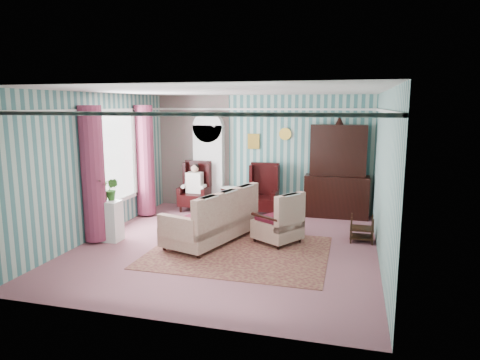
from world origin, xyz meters
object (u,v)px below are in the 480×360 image
(nest_table, at_px, (362,228))
(floral_armchair, at_px, (278,217))
(coffee_table, at_px, (185,229))
(sofa, at_px, (211,219))
(wingback_left, at_px, (195,186))
(wingback_right, at_px, (262,190))
(seated_woman, at_px, (195,188))
(round_side_table, at_px, (231,200))
(bookcase, at_px, (209,165))
(dresser_hutch, at_px, (338,168))
(plant_stand, at_px, (107,221))

(nest_table, height_order, floral_armchair, floral_armchair)
(coffee_table, bearing_deg, floral_armchair, 7.78)
(sofa, bearing_deg, nest_table, -59.17)
(wingback_left, bearing_deg, sofa, -61.93)
(wingback_right, xyz_separation_m, seated_woman, (-1.75, 0.00, -0.04))
(coffee_table, bearing_deg, wingback_left, 106.17)
(round_side_table, relative_size, floral_armchair, 0.59)
(seated_woman, bearing_deg, floral_armchair, -39.20)
(wingback_left, height_order, round_side_table, wingback_left)
(bookcase, bearing_deg, dresser_hutch, -2.11)
(sofa, bearing_deg, seated_woman, 45.20)
(nest_table, distance_m, floral_armchair, 1.68)
(plant_stand, bearing_deg, wingback_left, 73.78)
(wingback_left, distance_m, sofa, 2.56)
(wingback_right, xyz_separation_m, plant_stand, (-2.55, -2.75, -0.22))
(plant_stand, bearing_deg, dresser_hutch, 35.08)
(bookcase, height_order, nest_table, bookcase)
(wingback_left, bearing_deg, dresser_hutch, 4.41)
(bookcase, height_order, coffee_table, bookcase)
(coffee_table, bearing_deg, sofa, 2.24)
(dresser_hutch, relative_size, sofa, 1.11)
(dresser_hutch, xyz_separation_m, coffee_table, (-2.84, -2.54, -0.99))
(seated_woman, height_order, plant_stand, seated_woman)
(plant_stand, xyz_separation_m, floral_armchair, (3.28, 0.73, 0.11))
(wingback_left, bearing_deg, plant_stand, -106.22)
(nest_table, bearing_deg, seated_woman, 159.15)
(dresser_hutch, height_order, round_side_table, dresser_hutch)
(bookcase, xyz_separation_m, wingback_right, (1.50, -0.39, -0.50))
(dresser_hutch, distance_m, coffee_table, 3.94)
(seated_woman, distance_m, round_side_table, 0.96)
(round_side_table, height_order, floral_armchair, floral_armchair)
(bookcase, xyz_separation_m, coffee_table, (0.41, -2.66, -0.93))
(plant_stand, height_order, sofa, sofa)
(wingback_right, relative_size, plant_stand, 1.56)
(wingback_left, bearing_deg, nest_table, -20.85)
(wingback_left, xyz_separation_m, sofa, (1.20, -2.25, -0.17))
(wingback_right, height_order, nest_table, wingback_right)
(round_side_table, height_order, sofa, sofa)
(seated_woman, distance_m, sofa, 2.55)
(round_side_table, distance_m, floral_armchair, 2.69)
(dresser_hutch, bearing_deg, sofa, -132.39)
(dresser_hutch, bearing_deg, round_side_table, -177.36)
(wingback_right, xyz_separation_m, coffee_table, (-1.09, -2.27, -0.43))
(seated_woman, relative_size, round_side_table, 1.97)
(wingback_left, xyz_separation_m, seated_woman, (0.00, 0.00, -0.04))
(sofa, height_order, floral_armchair, floral_armchair)
(dresser_hutch, height_order, plant_stand, dresser_hutch)
(seated_woman, xyz_separation_m, round_side_table, (0.90, 0.15, -0.29))
(bookcase, relative_size, round_side_table, 3.73)
(floral_armchair, bearing_deg, wingback_left, 83.65)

